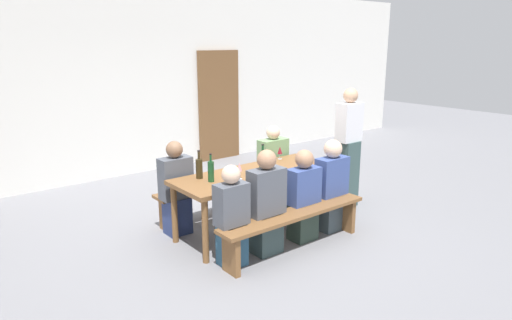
{
  "coord_description": "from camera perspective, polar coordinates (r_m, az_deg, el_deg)",
  "views": [
    {
      "loc": [
        -3.28,
        -4.1,
        2.27
      ],
      "look_at": [
        0.0,
        0.0,
        0.9
      ],
      "focal_mm": 32.13,
      "sensor_mm": 36.0,
      "label": 1
    }
  ],
  "objects": [
    {
      "name": "ground_plane",
      "position": [
        5.72,
        0.0,
        -8.76
      ],
      "size": [
        24.0,
        24.0,
        0.0
      ],
      "primitive_type": "plane",
      "color": "slate"
    },
    {
      "name": "back_wall",
      "position": [
        8.22,
        -15.18,
        9.44
      ],
      "size": [
        14.0,
        0.2,
        3.2
      ],
      "primitive_type": "cube",
      "color": "silver",
      "rests_on": "ground"
    },
    {
      "name": "wooden_door",
      "position": [
        8.96,
        -4.62,
        6.74
      ],
      "size": [
        0.9,
        0.06,
        2.1
      ],
      "primitive_type": "cube",
      "color": "brown",
      "rests_on": "ground"
    },
    {
      "name": "tasting_table",
      "position": [
        5.49,
        0.0,
        -2.33
      ],
      "size": [
        2.03,
        0.77,
        0.75
      ],
      "color": "brown",
      "rests_on": "ground"
    },
    {
      "name": "bench_near",
      "position": [
        5.1,
        4.86,
        -7.47
      ],
      "size": [
        1.93,
        0.3,
        0.45
      ],
      "color": "brown",
      "rests_on": "ground"
    },
    {
      "name": "bench_far",
      "position": [
        6.11,
        -4.03,
        -3.69
      ],
      "size": [
        1.93,
        0.3,
        0.45
      ],
      "color": "brown",
      "rests_on": "ground"
    },
    {
      "name": "wine_bottle_0",
      "position": [
        5.23,
        -7.09,
        -1.0
      ],
      "size": [
        0.08,
        0.08,
        0.33
      ],
      "color": "#332814",
      "rests_on": "tasting_table"
    },
    {
      "name": "wine_bottle_1",
      "position": [
        5.09,
        -5.63,
        -1.36
      ],
      "size": [
        0.07,
        0.07,
        0.32
      ],
      "color": "#194723",
      "rests_on": "tasting_table"
    },
    {
      "name": "wine_bottle_2",
      "position": [
        5.4,
        0.84,
        -0.27
      ],
      "size": [
        0.08,
        0.08,
        0.35
      ],
      "color": "#194723",
      "rests_on": "tasting_table"
    },
    {
      "name": "wine_glass_0",
      "position": [
        6.05,
        2.99,
        1.18
      ],
      "size": [
        0.06,
        0.06,
        0.17
      ],
      "color": "silver",
      "rests_on": "tasting_table"
    },
    {
      "name": "wine_glass_1",
      "position": [
        5.16,
        -2.08,
        -0.94
      ],
      "size": [
        0.06,
        0.06,
        0.2
      ],
      "color": "silver",
      "rests_on": "tasting_table"
    },
    {
      "name": "seated_guest_near_0",
      "position": [
        4.71,
        -3.05,
        -7.28
      ],
      "size": [
        0.34,
        0.24,
        1.08
      ],
      "rotation": [
        0.0,
        0.0,
        1.57
      ],
      "color": "#295270",
      "rests_on": "ground"
    },
    {
      "name": "seated_guest_near_1",
      "position": [
        4.96,
        1.31,
        -5.62
      ],
      "size": [
        0.41,
        0.24,
        1.17
      ],
      "rotation": [
        0.0,
        0.0,
        1.57
      ],
      "color": "#344748",
      "rests_on": "ground"
    },
    {
      "name": "seated_guest_near_2",
      "position": [
        5.33,
        5.91,
        -4.69
      ],
      "size": [
        0.4,
        0.24,
        1.08
      ],
      "rotation": [
        0.0,
        0.0,
        1.57
      ],
      "color": "#2C3C33",
      "rests_on": "ground"
    },
    {
      "name": "seated_guest_near_3",
      "position": [
        5.64,
        9.36,
        -3.41
      ],
      "size": [
        0.41,
        0.24,
        1.14
      ],
      "rotation": [
        0.0,
        0.0,
        1.57
      ],
      "color": "#3B4950",
      "rests_on": "ground"
    },
    {
      "name": "seated_guest_far_0",
      "position": [
        5.54,
        -9.9,
        -3.76
      ],
      "size": [
        0.38,
        0.24,
        1.14
      ],
      "rotation": [
        0.0,
        0.0,
        -1.57
      ],
      "color": "navy",
      "rests_on": "ground"
    },
    {
      "name": "seated_guest_far_1",
      "position": [
        6.37,
        2.11,
        -1.15
      ],
      "size": [
        0.42,
        0.24,
        1.15
      ],
      "rotation": [
        0.0,
        0.0,
        -1.57
      ],
      "color": "#354F68",
      "rests_on": "ground"
    },
    {
      "name": "standing_host",
      "position": [
        6.45,
        11.37,
        1.25
      ],
      "size": [
        0.35,
        0.24,
        1.66
      ],
      "rotation": [
        0.0,
        0.0,
        3.14
      ],
      "color": "#374F4E",
      "rests_on": "ground"
    }
  ]
}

